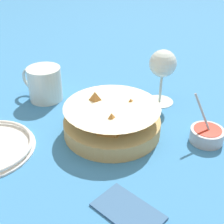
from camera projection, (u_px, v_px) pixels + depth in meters
name	position (u px, v px, depth m)	size (l,w,h in m)	color
ground_plane	(112.00, 127.00, 0.75)	(4.00, 4.00, 0.00)	teal
food_basket	(112.00, 121.00, 0.71)	(0.22, 0.22, 0.09)	tan
sauce_cup	(207.00, 134.00, 0.69)	(0.08, 0.07, 0.11)	#B7B7BC
wine_glass	(163.00, 66.00, 0.80)	(0.07, 0.07, 0.15)	silver
beer_mug	(45.00, 85.00, 0.84)	(0.13, 0.09, 0.09)	silver
napkin	(128.00, 210.00, 0.52)	(0.13, 0.09, 0.01)	#38608E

